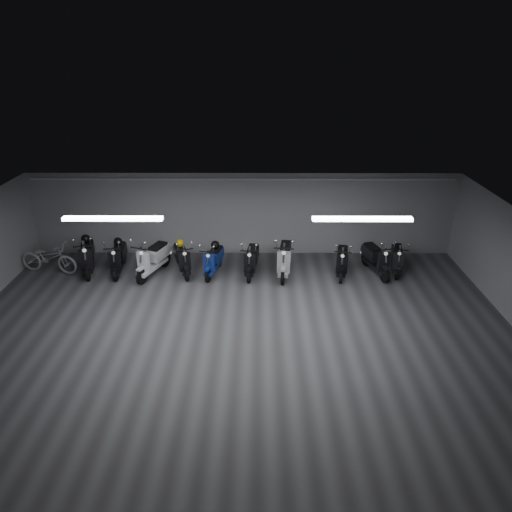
{
  "coord_description": "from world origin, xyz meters",
  "views": [
    {
      "loc": [
        0.5,
        -9.36,
        6.6
      ],
      "look_at": [
        0.44,
        2.5,
        1.05
      ],
      "focal_mm": 32.23,
      "sensor_mm": 36.0,
      "label": 1
    }
  ],
  "objects_px": {
    "scooter_6": "(285,253)",
    "helmet_3": "(118,242)",
    "scooter_4": "(213,256)",
    "helmet_2": "(86,239)",
    "scooter_8": "(377,254)",
    "helmet_0": "(180,243)",
    "scooter_0": "(87,251)",
    "scooter_1": "(118,253)",
    "scooter_3": "(182,254)",
    "scooter_7": "(342,256)",
    "scooter_5": "(252,255)",
    "bicycle": "(48,255)",
    "scooter_9": "(397,254)",
    "scooter_2": "(152,254)",
    "helmet_1": "(215,245)"
  },
  "relations": [
    {
      "from": "scooter_5",
      "to": "helmet_0",
      "type": "height_order",
      "value": "scooter_5"
    },
    {
      "from": "scooter_0",
      "to": "scooter_2",
      "type": "relative_size",
      "value": 0.99
    },
    {
      "from": "scooter_4",
      "to": "helmet_3",
      "type": "distance_m",
      "value": 3.04
    },
    {
      "from": "scooter_4",
      "to": "scooter_6",
      "type": "relative_size",
      "value": 0.85
    },
    {
      "from": "scooter_7",
      "to": "helmet_2",
      "type": "relative_size",
      "value": 5.9
    },
    {
      "from": "scooter_8",
      "to": "helmet_1",
      "type": "bearing_deg",
      "value": 162.96
    },
    {
      "from": "scooter_6",
      "to": "helmet_2",
      "type": "relative_size",
      "value": 6.85
    },
    {
      "from": "scooter_5",
      "to": "bicycle",
      "type": "distance_m",
      "value": 6.33
    },
    {
      "from": "scooter_7",
      "to": "scooter_6",
      "type": "bearing_deg",
      "value": -169.11
    },
    {
      "from": "scooter_0",
      "to": "scooter_2",
      "type": "height_order",
      "value": "scooter_2"
    },
    {
      "from": "scooter_9",
      "to": "scooter_4",
      "type": "bearing_deg",
      "value": -166.32
    },
    {
      "from": "scooter_7",
      "to": "helmet_0",
      "type": "distance_m",
      "value": 5.04
    },
    {
      "from": "scooter_7",
      "to": "scooter_9",
      "type": "xyz_separation_m",
      "value": [
        1.75,
        0.2,
        -0.01
      ]
    },
    {
      "from": "scooter_2",
      "to": "helmet_1",
      "type": "xyz_separation_m",
      "value": [
        1.91,
        0.29,
        0.18
      ]
    },
    {
      "from": "helmet_0",
      "to": "helmet_1",
      "type": "height_order",
      "value": "helmet_0"
    },
    {
      "from": "scooter_5",
      "to": "scooter_9",
      "type": "xyz_separation_m",
      "value": [
        4.54,
        0.18,
        -0.03
      ]
    },
    {
      "from": "scooter_1",
      "to": "scooter_2",
      "type": "distance_m",
      "value": 1.14
    },
    {
      "from": "scooter_3",
      "to": "scooter_4",
      "type": "height_order",
      "value": "scooter_3"
    },
    {
      "from": "helmet_2",
      "to": "helmet_3",
      "type": "height_order",
      "value": "helmet_2"
    },
    {
      "from": "scooter_5",
      "to": "helmet_0",
      "type": "xyz_separation_m",
      "value": [
        -2.23,
        0.29,
        0.27
      ]
    },
    {
      "from": "scooter_1",
      "to": "scooter_6",
      "type": "xyz_separation_m",
      "value": [
        5.18,
        -0.14,
        0.07
      ]
    },
    {
      "from": "scooter_9",
      "to": "helmet_2",
      "type": "height_order",
      "value": "scooter_9"
    },
    {
      "from": "helmet_0",
      "to": "helmet_3",
      "type": "xyz_separation_m",
      "value": [
        -1.94,
        0.06,
        0.03
      ]
    },
    {
      "from": "scooter_9",
      "to": "bicycle",
      "type": "xyz_separation_m",
      "value": [
        -10.87,
        -0.08,
        -0.01
      ]
    },
    {
      "from": "scooter_0",
      "to": "scooter_1",
      "type": "xyz_separation_m",
      "value": [
        0.97,
        -0.03,
        -0.05
      ]
    },
    {
      "from": "scooter_0",
      "to": "bicycle",
      "type": "xyz_separation_m",
      "value": [
        -1.2,
        -0.05,
        -0.1
      ]
    },
    {
      "from": "scooter_0",
      "to": "bicycle",
      "type": "height_order",
      "value": "scooter_0"
    },
    {
      "from": "scooter_5",
      "to": "bicycle",
      "type": "xyz_separation_m",
      "value": [
        -6.33,
        0.09,
        -0.04
      ]
    },
    {
      "from": "scooter_1",
      "to": "scooter_6",
      "type": "height_order",
      "value": "scooter_6"
    },
    {
      "from": "scooter_0",
      "to": "scooter_9",
      "type": "xyz_separation_m",
      "value": [
        9.66,
        0.04,
        -0.09
      ]
    },
    {
      "from": "helmet_2",
      "to": "scooter_4",
      "type": "bearing_deg",
      "value": -5.64
    },
    {
      "from": "scooter_2",
      "to": "scooter_4",
      "type": "distance_m",
      "value": 1.86
    },
    {
      "from": "scooter_8",
      "to": "helmet_0",
      "type": "relative_size",
      "value": 7.21
    },
    {
      "from": "scooter_1",
      "to": "scooter_5",
      "type": "bearing_deg",
      "value": -6.09
    },
    {
      "from": "scooter_9",
      "to": "helmet_0",
      "type": "height_order",
      "value": "scooter_9"
    },
    {
      "from": "scooter_1",
      "to": "helmet_0",
      "type": "bearing_deg",
      "value": 0.92
    },
    {
      "from": "scooter_9",
      "to": "bicycle",
      "type": "bearing_deg",
      "value": -167.7
    },
    {
      "from": "scooter_3",
      "to": "scooter_4",
      "type": "relative_size",
      "value": 1.04
    },
    {
      "from": "scooter_9",
      "to": "helmet_1",
      "type": "relative_size",
      "value": 6.16
    },
    {
      "from": "scooter_8",
      "to": "helmet_0",
      "type": "bearing_deg",
      "value": 162.61
    },
    {
      "from": "scooter_9",
      "to": "helmet_0",
      "type": "bearing_deg",
      "value": -169.13
    },
    {
      "from": "scooter_3",
      "to": "scooter_4",
      "type": "bearing_deg",
      "value": -23.77
    },
    {
      "from": "scooter_6",
      "to": "scooter_1",
      "type": "bearing_deg",
      "value": -173.98
    },
    {
      "from": "scooter_0",
      "to": "bicycle",
      "type": "distance_m",
      "value": 1.21
    },
    {
      "from": "scooter_4",
      "to": "helmet_2",
      "type": "relative_size",
      "value": 5.81
    },
    {
      "from": "scooter_6",
      "to": "helmet_3",
      "type": "height_order",
      "value": "scooter_6"
    },
    {
      "from": "scooter_3",
      "to": "helmet_1",
      "type": "bearing_deg",
      "value": -11.21
    },
    {
      "from": "scooter_8",
      "to": "helmet_2",
      "type": "relative_size",
      "value": 6.32
    },
    {
      "from": "scooter_6",
      "to": "scooter_7",
      "type": "bearing_deg",
      "value": 7.9
    },
    {
      "from": "scooter_1",
      "to": "scooter_3",
      "type": "xyz_separation_m",
      "value": [
        2.0,
        -0.04,
        -0.01
      ]
    }
  ]
}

